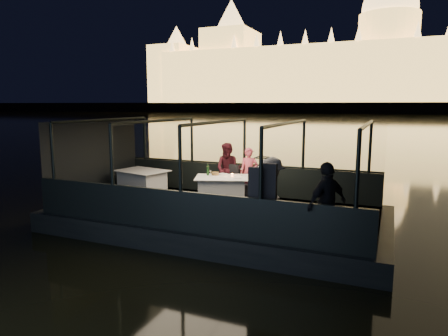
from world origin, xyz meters
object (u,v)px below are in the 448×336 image
at_px(coat_stand, 261,196).
at_px(wine_bottle, 208,170).
at_px(passenger_stripe, 271,194).
at_px(passenger_dark, 327,204).
at_px(chair_port_right, 248,184).
at_px(person_man_maroon, 228,171).
at_px(dining_table_aft, 142,183).
at_px(person_woman_coral, 249,173).
at_px(dining_table_central, 222,190).
at_px(chair_port_left, 230,183).

bearing_deg(coat_stand, wine_bottle, 134.16).
height_order(coat_stand, passenger_stripe, coat_stand).
relative_size(passenger_stripe, wine_bottle, 5.11).
bearing_deg(passenger_stripe, passenger_dark, -106.90).
bearing_deg(passenger_dark, chair_port_right, -104.20).
height_order(coat_stand, person_man_maroon, coat_stand).
distance_m(chair_port_right, coat_stand, 3.55).
relative_size(dining_table_aft, person_man_maroon, 0.92).
bearing_deg(person_man_maroon, passenger_dark, -46.97).
bearing_deg(passenger_stripe, person_woman_coral, 26.37).
height_order(dining_table_central, passenger_dark, passenger_dark).
bearing_deg(dining_table_aft, dining_table_central, -0.24).
distance_m(dining_table_central, chair_port_right, 1.00).
xyz_separation_m(person_woman_coral, person_man_maroon, (-0.65, -0.05, 0.00)).
xyz_separation_m(chair_port_right, coat_stand, (1.43, -3.22, 0.45)).
bearing_deg(passenger_dark, dining_table_central, -90.55).
distance_m(dining_table_aft, chair_port_right, 3.21).
relative_size(coat_stand, wine_bottle, 5.35).
relative_size(dining_table_aft, coat_stand, 0.85).
distance_m(coat_stand, passenger_dark, 1.31).
bearing_deg(chair_port_left, dining_table_aft, -143.57).
xyz_separation_m(chair_port_right, passenger_stripe, (1.52, -2.82, 0.40)).
bearing_deg(chair_port_left, chair_port_right, 33.40).
distance_m(dining_table_central, coat_stand, 3.03).
distance_m(dining_table_aft, chair_port_left, 2.68).
height_order(dining_table_central, wine_bottle, wine_bottle).
xyz_separation_m(chair_port_left, passenger_stripe, (2.03, -2.70, 0.40)).
relative_size(person_woman_coral, passenger_dark, 0.89).
distance_m(dining_table_aft, coat_stand, 5.10).
distance_m(dining_table_aft, person_woman_coral, 3.25).
relative_size(chair_port_left, passenger_dark, 0.58).
bearing_deg(person_man_maroon, coat_stand, -60.83).
distance_m(person_man_maroon, passenger_stripe, 3.65).
xyz_separation_m(person_woman_coral, passenger_dark, (2.76, -3.32, 0.10)).
bearing_deg(dining_table_aft, passenger_stripe, -22.85).
relative_size(coat_stand, person_woman_coral, 1.17).
bearing_deg(coat_stand, person_woman_coral, 113.31).
bearing_deg(person_man_maroon, wine_bottle, -108.38).
relative_size(chair_port_left, chair_port_right, 1.11).
height_order(dining_table_aft, person_man_maroon, person_man_maroon).
relative_size(chair_port_left, person_woman_coral, 0.65).
distance_m(coat_stand, person_man_maroon, 3.93).
bearing_deg(chair_port_left, wine_bottle, -100.67).
height_order(chair_port_right, coat_stand, coat_stand).
relative_size(person_woman_coral, passenger_stripe, 0.90).
distance_m(coat_stand, person_woman_coral, 3.68).
distance_m(chair_port_left, coat_stand, 3.68).
xyz_separation_m(person_woman_coral, wine_bottle, (-0.89, -0.96, 0.17)).
bearing_deg(passenger_dark, wine_bottle, -87.93).
xyz_separation_m(chair_port_right, person_man_maroon, (-0.67, 0.10, 0.30)).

